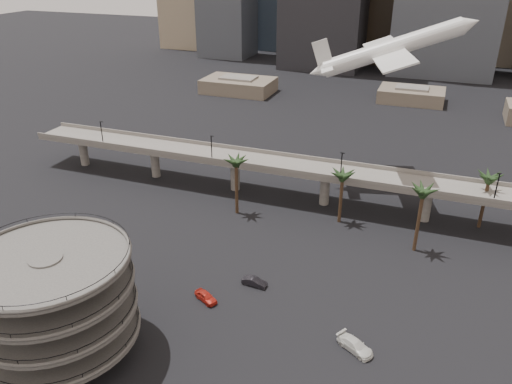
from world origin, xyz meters
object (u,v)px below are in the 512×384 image
at_px(overpass, 279,168).
at_px(parking_ramp, 54,297).
at_px(airborne_jet, 391,49).
at_px(car_b, 254,282).
at_px(car_c, 355,345).
at_px(car_a, 206,297).

bearing_deg(overpass, parking_ramp, -102.43).
height_order(airborne_jet, car_b, airborne_jet).
distance_m(overpass, airborne_jet, 35.89).
xyz_separation_m(car_b, car_c, (19.16, -9.38, 0.11)).
xyz_separation_m(parking_ramp, overpass, (13.00, 59.00, -2.50)).
bearing_deg(parking_ramp, airborne_jet, 65.66).
relative_size(parking_ramp, car_c, 3.84).
xyz_separation_m(parking_ramp, car_c, (39.16, 15.12, -9.00)).
relative_size(parking_ramp, car_a, 4.87).
bearing_deg(airborne_jet, overpass, -160.23).
bearing_deg(airborne_jet, car_a, -125.59).
distance_m(parking_ramp, car_c, 42.93).
height_order(overpass, car_a, overpass).
distance_m(overpass, car_b, 35.81).
bearing_deg(parking_ramp, car_b, 50.77).
distance_m(airborne_jet, car_c, 67.17).
xyz_separation_m(parking_ramp, car_b, (20.00, 24.50, -9.10)).
distance_m(car_b, car_c, 21.34).
bearing_deg(car_b, car_c, -112.37).
xyz_separation_m(parking_ramp, airborne_jet, (33.46, 73.95, 22.92)).
relative_size(parking_ramp, car_b, 5.00).
height_order(parking_ramp, car_b, parking_ramp).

